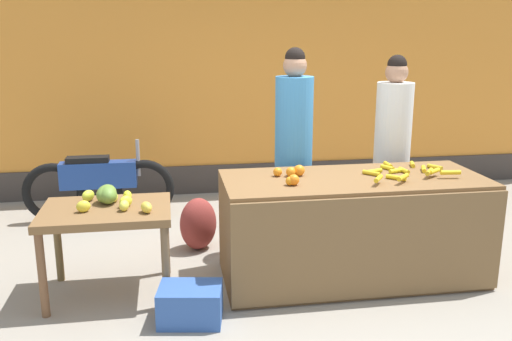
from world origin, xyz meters
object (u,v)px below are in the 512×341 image
(vendor_woman_blue_shirt, at_px, (294,151))
(produce_crate, at_px, (190,304))
(vendor_woman_white_shirt, at_px, (392,150))
(produce_sack, at_px, (198,224))
(parked_motorcycle, at_px, (99,184))

(vendor_woman_blue_shirt, xyz_separation_m, produce_crate, (-1.01, -1.22, -0.81))
(vendor_woman_white_shirt, bearing_deg, produce_sack, 178.49)
(vendor_woman_blue_shirt, distance_m, parked_motorcycle, 2.26)
(produce_crate, bearing_deg, vendor_woman_blue_shirt, 50.25)
(vendor_woman_blue_shirt, relative_size, parked_motorcycle, 1.16)
(produce_sack, bearing_deg, vendor_woman_white_shirt, -1.51)
(vendor_woman_blue_shirt, xyz_separation_m, parked_motorcycle, (-1.88, 1.13, -0.54))
(parked_motorcycle, xyz_separation_m, produce_sack, (1.00, -1.01, -0.15))
(vendor_woman_blue_shirt, height_order, produce_crate, vendor_woman_blue_shirt)
(produce_sack, bearing_deg, produce_crate, -95.89)
(parked_motorcycle, distance_m, produce_sack, 1.43)
(vendor_woman_blue_shirt, bearing_deg, produce_crate, -129.75)
(vendor_woman_white_shirt, bearing_deg, vendor_woman_blue_shirt, -175.96)
(vendor_woman_white_shirt, bearing_deg, parked_motorcycle, 159.60)
(vendor_woman_white_shirt, relative_size, produce_crate, 4.07)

